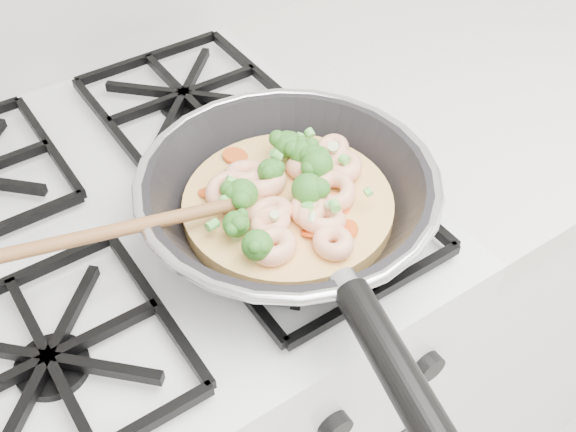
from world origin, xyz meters
TOP-DOWN VIEW (x-y plane):
  - stove at (0.00, 1.70)m, footprint 0.60×0.60m
  - counter_right at (0.80, 1.70)m, footprint 1.00×0.60m
  - skillet at (0.13, 1.57)m, footprint 0.46×0.49m

SIDE VIEW (x-z plane):
  - counter_right at x=0.80m, z-range 0.00..0.90m
  - stove at x=0.00m, z-range 0.00..0.92m
  - skillet at x=0.13m, z-range 0.92..1.00m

